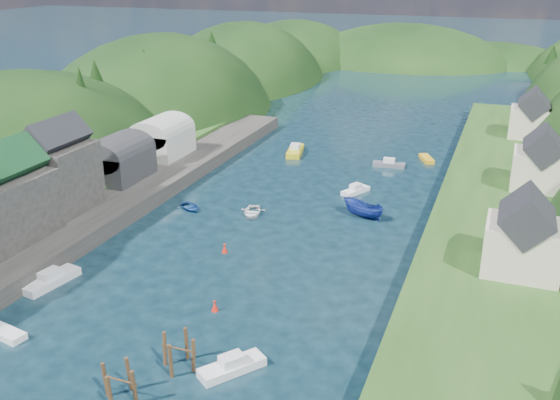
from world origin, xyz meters
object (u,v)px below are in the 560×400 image
at_px(piling_cluster_far, 179,355).
at_px(channel_buoy_near, 215,306).
at_px(channel_buoy_far, 225,248).
at_px(piling_cluster_near, 120,386).

distance_m(piling_cluster_far, channel_buoy_near, 9.00).
bearing_deg(piling_cluster_far, channel_buoy_near, 97.74).
relative_size(piling_cluster_far, channel_buoy_far, 3.29).
bearing_deg(piling_cluster_far, channel_buoy_far, 105.45).
distance_m(piling_cluster_near, channel_buoy_near, 13.91).
height_order(piling_cluster_near, channel_buoy_near, piling_cluster_near).
height_order(piling_cluster_near, channel_buoy_far, piling_cluster_near).
height_order(piling_cluster_far, channel_buoy_near, piling_cluster_far).
bearing_deg(piling_cluster_near, piling_cluster_far, 66.44).
distance_m(channel_buoy_near, channel_buoy_far, 12.48).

